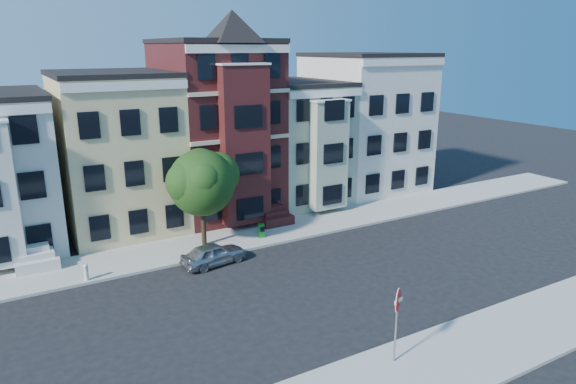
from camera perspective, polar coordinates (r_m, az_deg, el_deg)
ground at (r=26.92m, az=4.32°, el=-10.13°), size 120.00×120.00×0.00m
far_sidewalk at (r=33.25m, az=-3.44°, el=-4.78°), size 60.00×4.00×0.15m
near_sidewalk at (r=21.63m, az=16.86°, el=-17.64°), size 60.00×4.00×0.15m
house_yellow at (r=35.73m, az=-18.48°, el=4.10°), size 7.00×9.00×10.00m
house_brown at (r=37.52m, az=-8.06°, el=6.84°), size 7.00×9.00×12.00m
house_green at (r=40.60m, az=0.58°, el=5.52°), size 6.00×9.00×9.00m
house_cream at (r=44.35m, az=8.48°, el=7.54°), size 8.00×9.00×11.00m
street_tree at (r=30.70m, az=-9.56°, el=0.53°), size 7.45×7.45×7.26m
parked_car at (r=29.13m, az=-8.28°, el=-6.82°), size 3.88×2.03×1.26m
newspaper_box at (r=32.53m, az=-3.00°, el=-4.29°), size 0.49×0.46×0.88m
fire_hydrant at (r=28.71m, az=-21.50°, el=-8.43°), size 0.28×0.28×0.71m
stop_sign at (r=20.23m, az=11.94°, el=-13.82°), size 0.95×0.38×3.45m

